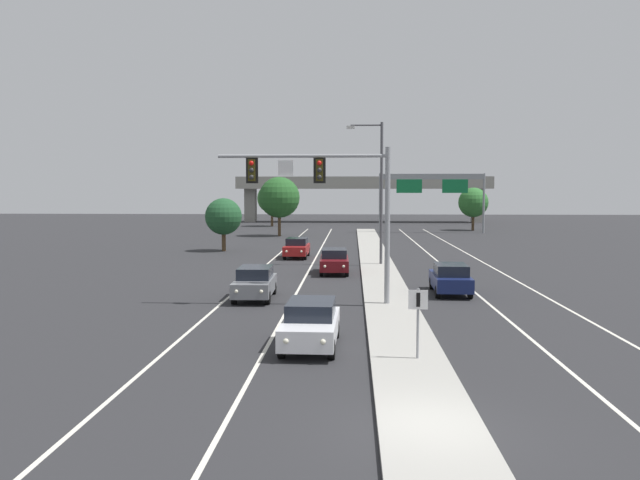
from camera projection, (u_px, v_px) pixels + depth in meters
ground_plane at (431, 430)px, 14.41m from camera, size 260.00×260.00×0.00m
median_island at (387, 296)px, 32.32m from camera, size 2.40×110.00×0.15m
lane_stripe_oncoming_center at (305, 278)px, 39.54m from camera, size 0.14×100.00×0.01m
lane_stripe_receding_center at (459, 279)px, 39.06m from camera, size 0.14×100.00×0.01m
edge_stripe_left at (252, 277)px, 39.70m from camera, size 0.14×100.00×0.01m
edge_stripe_right at (513, 279)px, 38.89m from camera, size 0.14×100.00×0.01m
overhead_signal_mast at (332, 191)px, 29.47m from camera, size 7.94×0.44×7.20m
median_sign_post at (418, 313)px, 19.87m from camera, size 0.60×0.10×2.20m
street_lamp_median at (378, 184)px, 45.28m from camera, size 2.58×0.28×10.00m
car_oncoming_white at (311, 323)px, 21.99m from camera, size 1.90×4.50×1.58m
car_oncoming_grey at (255, 282)px, 31.77m from camera, size 1.91×4.51×1.58m
car_oncoming_darkred at (334, 261)px, 41.53m from camera, size 1.91×4.51×1.58m
car_oncoming_red at (297, 248)px, 51.16m from camera, size 1.86×4.49×1.58m
car_receding_navy at (450, 278)px, 33.28m from camera, size 1.91×4.50×1.58m
highway_sign_gantry at (432, 184)px, 80.62m from camera, size 13.28×0.42×7.50m
overpass_bridge at (363, 188)px, 108.16m from camera, size 42.40×6.40×7.65m
tree_far_left_b at (272, 198)px, 95.61m from camera, size 4.42×4.42×6.40m
tree_far_left_c at (279, 197)px, 75.11m from camera, size 4.81×4.81×6.96m
tree_far_right_c at (473, 202)px, 85.79m from camera, size 3.98×3.98×5.76m
tree_far_left_a at (223, 217)px, 56.58m from camera, size 3.25×3.25×4.70m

